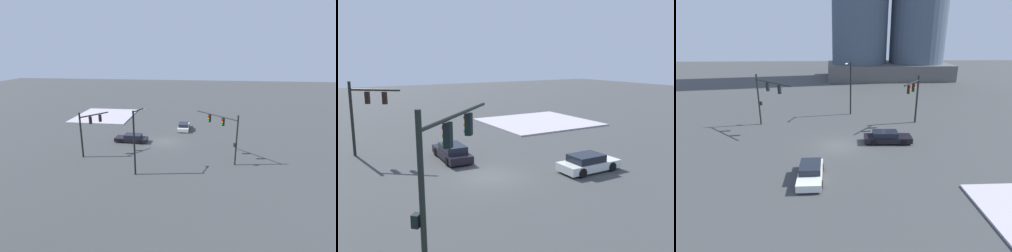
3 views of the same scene
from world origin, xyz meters
The scene contains 7 objects.
ground_plane centered at (0.00, 0.00, 0.00)m, with size 161.82×161.82×0.00m, color #404242.
sidewalk_corner centered at (14.58, -14.07, 0.07)m, with size 11.36×12.08×0.15m, color #B6AEB7.
traffic_signal_near_corner centered at (9.29, 6.25, 3.92)m, with size 2.71×3.39×5.92m.
traffic_signal_opposite_side centered at (-8.03, 6.00, 4.21)m, with size 4.78×4.86×6.19m.
streetlamp_curved_arm centered at (1.94, 10.78, 4.27)m, with size 1.04×2.24×7.31m.
sedan_car_approaching centered at (-2.29, -6.40, 0.57)m, with size 1.94×4.34×1.21m.
sedan_car_waiting_far centered at (5.09, 0.69, 0.58)m, with size 4.91×2.05×1.21m.
Camera 1 is at (-4.71, 36.82, 13.49)m, focal length 27.85 mm.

